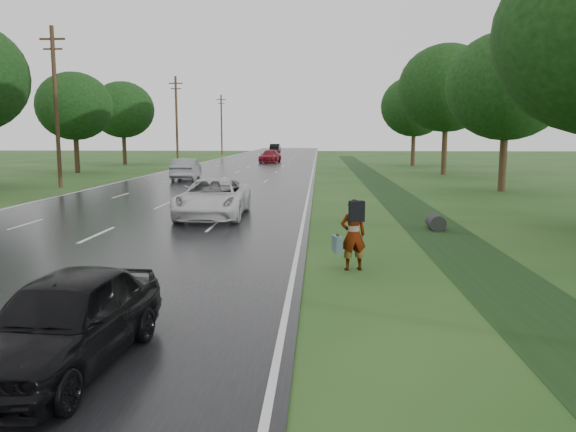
{
  "coord_description": "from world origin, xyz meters",
  "views": [
    {
      "loc": [
        7.36,
        -9.95,
        3.32
      ],
      "look_at": [
        6.57,
        4.0,
        1.3
      ],
      "focal_mm": 35.0,
      "sensor_mm": 36.0,
      "label": 1
    }
  ],
  "objects_px": {
    "pedestrian": "(352,234)",
    "silver_sedan": "(186,169)",
    "white_pickup": "(213,198)",
    "dark_sedan": "(65,320)"
  },
  "relations": [
    {
      "from": "pedestrian",
      "to": "silver_sedan",
      "type": "relative_size",
      "value": 0.37
    },
    {
      "from": "pedestrian",
      "to": "white_pickup",
      "type": "distance_m",
      "value": 9.98
    },
    {
      "from": "pedestrian",
      "to": "white_pickup",
      "type": "bearing_deg",
      "value": -72.25
    },
    {
      "from": "dark_sedan",
      "to": "pedestrian",
      "type": "bearing_deg",
      "value": 59.23
    },
    {
      "from": "dark_sedan",
      "to": "silver_sedan",
      "type": "height_order",
      "value": "silver_sedan"
    },
    {
      "from": "pedestrian",
      "to": "white_pickup",
      "type": "height_order",
      "value": "pedestrian"
    },
    {
      "from": "pedestrian",
      "to": "white_pickup",
      "type": "xyz_separation_m",
      "value": [
        -5.09,
        8.58,
        -0.1
      ]
    },
    {
      "from": "dark_sedan",
      "to": "silver_sedan",
      "type": "distance_m",
      "value": 34.24
    },
    {
      "from": "white_pickup",
      "to": "dark_sedan",
      "type": "distance_m",
      "value": 14.83
    },
    {
      "from": "white_pickup",
      "to": "dark_sedan",
      "type": "height_order",
      "value": "white_pickup"
    }
  ]
}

